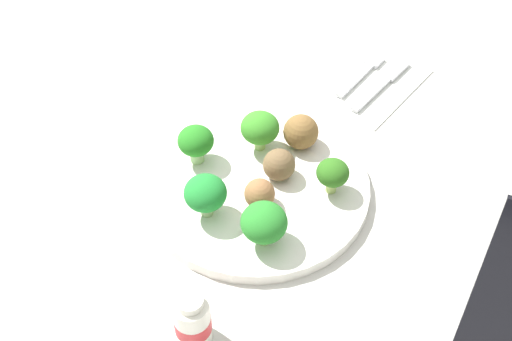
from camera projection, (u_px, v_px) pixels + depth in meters
ground_plane at (256, 190)px, 0.79m from camera, size 4.00×4.00×0.00m
plate at (256, 186)px, 0.79m from camera, size 0.28×0.28×0.02m
broccoli_floret_mid_right at (333, 173)px, 0.75m from camera, size 0.04×0.04×0.05m
broccoli_floret_center at (260, 128)px, 0.80m from camera, size 0.05×0.05×0.05m
broccoli_floret_back_right at (205, 194)px, 0.72m from camera, size 0.05×0.05×0.06m
broccoli_floret_far_rim at (264, 223)px, 0.69m from camera, size 0.05×0.05×0.05m
broccoli_floret_mid_left at (196, 142)px, 0.78m from camera, size 0.05×0.05×0.05m
meatball_near_rim at (279, 165)px, 0.77m from camera, size 0.04×0.04×0.04m
meatball_mid_left at (260, 194)px, 0.74m from camera, size 0.04×0.04×0.04m
meatball_back_left at (301, 132)px, 0.81m from camera, size 0.05×0.05×0.05m
napkin at (370, 82)px, 0.94m from camera, size 0.18×0.14×0.01m
fork at (362, 72)px, 0.94m from camera, size 0.12×0.02×0.01m
knife at (383, 82)px, 0.93m from camera, size 0.15×0.03×0.01m
yogurt_bottle at (193, 321)px, 0.63m from camera, size 0.04×0.04×0.07m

